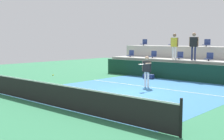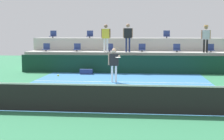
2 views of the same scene
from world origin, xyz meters
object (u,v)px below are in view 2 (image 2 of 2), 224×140
Objects in this scene: stadium_chair_upper_far_right at (206,35)px; equipment_bag at (86,72)px; stadium_chair_upper_right at (167,35)px; tennis_player at (114,62)px; stadium_chair_upper_far_left at (53,35)px; spectator_in_white at (128,35)px; stadium_chair_lower_right at (177,49)px; stadium_chair_upper_left at (90,35)px; stadium_chair_lower_mid_left at (110,48)px; stadium_chair_upper_center at (128,35)px; spectator_leaning_on_rail at (106,35)px; stadium_chair_lower_left at (77,48)px; spectator_with_hat at (206,36)px; tennis_ball at (58,75)px; stadium_chair_lower_mid_right at (142,48)px; stadium_chair_lower_far_right at (211,49)px; stadium_chair_lower_far_left at (46,48)px.

stadium_chair_upper_far_right reaches higher than equipment_bag.
stadium_chair_upper_right is 7.51m from tennis_player.
spectator_in_white is (5.46, -2.18, 0.02)m from stadium_chair_upper_far_left.
stadium_chair_upper_left reaches higher than stadium_chair_lower_right.
stadium_chair_upper_center is (1.10, 1.80, 0.85)m from stadium_chair_lower_mid_left.
spectator_leaning_on_rail is at bearing -161.83° from stadium_chair_upper_far_right.
stadium_chair_lower_right is 2.06m from stadium_chair_upper_right.
stadium_chair_lower_left is 0.31× the size of spectator_with_hat.
tennis_ball is at bearing -116.45° from stadium_chair_lower_right.
stadium_chair_upper_far_left is at bearing 164.20° from stadium_chair_lower_mid_right.
spectator_in_white is (1.41, 0.00, 0.03)m from spectator_leaning_on_rail.
tennis_player is (0.76, -4.96, -0.42)m from stadium_chair_lower_mid_left.
stadium_chair_lower_mid_left is at bearing -121.41° from stadium_chair_upper_center.
tennis_player is 1.00× the size of spectator_with_hat.
stadium_chair_lower_far_right is at bearing 0.00° from stadium_chair_lower_left.
spectator_leaning_on_rail reaches higher than tennis_player.
tennis_ball is (1.44, -10.09, -0.45)m from stadium_chair_lower_left.
stadium_chair_lower_far_left is 10.64m from stadium_chair_lower_far_right.
stadium_chair_lower_far_right is at bearing 4.21° from spectator_in_white.
spectator_with_hat is at bearing -15.99° from stadium_chair_upper_left.
tennis_player is at bearing -78.19° from spectator_leaning_on_rail.
stadium_chair_lower_left is 1.00× the size of stadium_chair_lower_far_right.
stadium_chair_upper_center is at bearing 28.98° from stadium_chair_lower_left.
stadium_chair_lower_mid_left is 6.41m from stadium_chair_lower_far_right.
spectator_in_white is (3.36, -0.38, 0.87)m from stadium_chair_lower_left.
stadium_chair_lower_right is 4.60m from spectator_leaning_on_rail.
stadium_chair_lower_far_left is 0.30× the size of spectator_leaning_on_rail.
stadium_chair_upper_center is at bearing 18.68° from stadium_chair_lower_far_left.
stadium_chair_lower_left is 6.25m from stadium_chair_upper_right.
stadium_chair_upper_center reaches higher than stadium_chair_lower_far_left.
tennis_player is at bearing -138.76° from stadium_chair_lower_far_right.
stadium_chair_upper_center is 12.10m from tennis_ball.
stadium_chair_lower_far_left is at bearing 174.55° from spectator_leaning_on_rail.
tennis_ball reaches higher than equipment_bag.
stadium_chair_lower_left is at bearing 180.00° from stadium_chair_lower_far_right.
spectator_in_white is (2.81, -2.18, 0.02)m from stadium_chair_upper_left.
stadium_chair_lower_mid_right is at bearing 9.47° from spectator_leaning_on_rail.
stadium_chair_upper_far_left is at bearing 158.21° from spectator_in_white.
stadium_chair_lower_far_left is 10.70m from tennis_ball.
stadium_chair_lower_mid_right is at bearing 23.18° from spectator_in_white.
stadium_chair_lower_right is at bearing 54.38° from tennis_player.
stadium_chair_lower_right is 1.00× the size of stadium_chair_lower_far_right.
stadium_chair_lower_left and stadium_chair_lower_mid_right have the same top height.
stadium_chair_lower_mid_left is 2.10m from stadium_chair_lower_mid_right.
tennis_player reaches higher than equipment_bag.
tennis_player is (-3.55, -4.96, -0.42)m from stadium_chair_lower_right.
stadium_chair_lower_far_right is 1.99m from stadium_chair_upper_far_right.
stadium_chair_upper_center reaches higher than tennis_player.
equipment_bag is (-4.97, -3.74, -2.16)m from stadium_chair_upper_right.
stadium_chair_upper_right is at bearing 12.69° from stadium_chair_lower_far_left.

